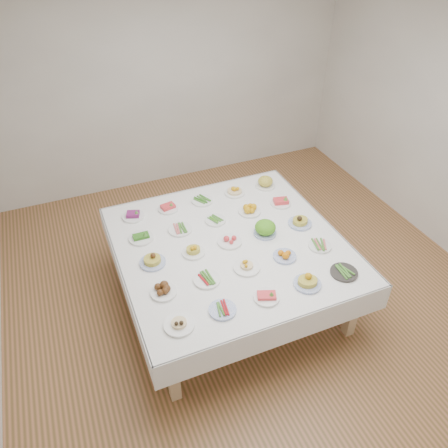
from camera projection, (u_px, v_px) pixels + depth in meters
name	position (u px, v px, depth m)	size (l,w,h in m)	color
room_envelope	(249.00, 131.00, 3.75)	(5.02, 5.02, 2.81)	#A56945
display_table	(230.00, 249.00, 4.28)	(2.15, 2.15, 0.75)	white
dish_0	(179.00, 322.00, 3.40)	(0.24, 0.24, 0.11)	white
dish_1	(222.00, 309.00, 3.54)	(0.23, 0.23, 0.05)	#4C66B2
dish_2	(267.00, 296.00, 3.64)	(0.22, 0.22, 0.09)	white
dish_3	(308.00, 279.00, 3.75)	(0.24, 0.24, 0.14)	#4C66B2
dish_4	(344.00, 271.00, 3.89)	(0.24, 0.24, 0.06)	#2D2B28
dish_5	(163.00, 290.00, 3.68)	(0.22, 0.22, 0.10)	white
dish_6	(207.00, 279.00, 3.82)	(0.24, 0.23, 0.06)	white
dish_7	(247.00, 264.00, 3.93)	(0.24, 0.24, 0.11)	white
dish_8	(285.00, 254.00, 4.05)	(0.22, 0.22, 0.10)	#4C66B2
dish_9	(320.00, 245.00, 4.18)	(0.22, 0.22, 0.05)	white
dish_10	(152.00, 258.00, 3.97)	(0.24, 0.24, 0.14)	#4C66B2
dish_11	(193.00, 250.00, 4.09)	(0.21, 0.21, 0.11)	white
dish_12	(230.00, 240.00, 4.23)	(0.23, 0.23, 0.09)	white
dish_13	(265.00, 229.00, 4.31)	(0.22, 0.22, 0.14)	#4C66B2
dish_14	(300.00, 220.00, 4.44)	(0.24, 0.24, 0.14)	#4C66B2
dish_15	(141.00, 236.00, 4.26)	(0.24, 0.24, 0.10)	white
dish_16	(180.00, 229.00, 4.39)	(0.24, 0.24, 0.06)	white
dish_17	(215.00, 220.00, 4.51)	(0.21, 0.21, 0.05)	white
dish_18	(250.00, 209.00, 4.62)	(0.24, 0.24, 0.10)	white
dish_19	(281.00, 201.00, 4.74)	(0.22, 0.22, 0.10)	white
dish_20	(133.00, 215.00, 4.55)	(0.23, 0.23, 0.10)	white
dish_21	(168.00, 207.00, 4.67)	(0.21, 0.21, 0.09)	white
dish_22	(202.00, 200.00, 4.79)	(0.24, 0.23, 0.05)	white
dish_23	(235.00, 189.00, 4.90)	(0.22, 0.22, 0.13)	white
dish_24	(265.00, 182.00, 5.02)	(0.22, 0.22, 0.13)	white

